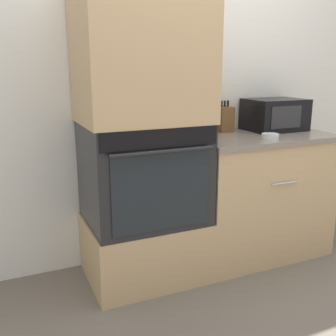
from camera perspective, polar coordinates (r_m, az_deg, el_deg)
The scene contains 11 objects.
ground_plane at distance 2.74m, azimuth 6.84°, elevation -16.27°, with size 12.00×12.00×0.00m, color #6B6056.
wall_back at distance 2.91m, azimuth 1.17°, elevation 11.65°, with size 8.00×0.05×2.50m.
oven_cabinet_base at distance 2.73m, azimuth -3.39°, elevation -11.36°, with size 0.77×0.60×0.41m.
wall_oven at distance 2.54m, azimuth -3.54°, elevation -0.60°, with size 0.74×0.64×0.65m.
oven_cabinet_upper at distance 2.46m, azimuth -3.85°, elevation 16.36°, with size 0.77×0.60×0.84m.
counter_unit at distance 3.04m, azimuth 12.65°, elevation -3.76°, with size 1.05×0.63×0.92m.
microwave at distance 3.15m, azimuth 15.23°, elevation 7.49°, with size 0.43×0.33×0.24m.
knife_block at distance 3.00m, azimuth 8.16°, elevation 7.05°, with size 0.11×0.12×0.23m.
bowl at distance 2.75m, azimuth 14.62°, elevation 4.47°, with size 0.12×0.12×0.04m.
condiment_jar_near at distance 2.83m, azimuth 4.03°, elevation 5.80°, with size 0.05×0.05×0.10m.
condiment_jar_mid at distance 2.66m, azimuth 6.77°, elevation 5.19°, with size 0.04×0.04×0.10m.
Camera 1 is at (-1.23, -2.01, 1.40)m, focal length 42.00 mm.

